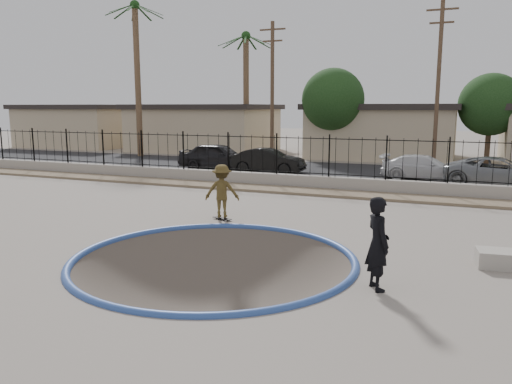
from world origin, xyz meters
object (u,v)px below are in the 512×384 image
object	(u,v)px
car_b	(268,161)
car_d	(500,172)
car_a	(218,156)
videographer	(378,244)
car_c	(424,168)
skater	(222,194)
skateboard	(222,218)

from	to	relation	value
car_b	car_d	size ratio (longest dim) A/B	0.84
car_a	car_b	world-z (taller)	car_a
videographer	car_a	bearing A→B (deg)	3.03
car_c	car_d	size ratio (longest dim) A/B	0.88
car_a	car_b	xyz separation A→B (m)	(3.16, -0.12, -0.11)
skater	skateboard	world-z (taller)	skater
skater	skateboard	size ratio (longest dim) A/B	2.28
videographer	car_a	distance (m)	19.99
car_b	car_d	xyz separation A→B (m)	(11.74, -0.51, 0.00)
car_d	skateboard	bearing A→B (deg)	146.12
skateboard	car_c	bearing A→B (deg)	84.61
car_c	car_d	bearing A→B (deg)	-102.39
skateboard	skater	bearing A→B (deg)	-56.66
skateboard	car_a	world-z (taller)	car_a
skater	skateboard	bearing A→B (deg)	-93.64
car_a	car_d	size ratio (longest dim) A/B	0.95
car_c	car_d	xyz separation A→B (m)	(3.40, -0.96, 0.06)
car_c	car_a	bearing A→B (deg)	95.02
videographer	car_b	distance (m)	18.21
car_a	car_c	size ratio (longest dim) A/B	1.08
skateboard	car_a	distance (m)	13.15
skater	car_b	world-z (taller)	skater
videographer	car_a	world-z (taller)	videographer
skateboard	car_d	xyz separation A→B (m)	(8.91, 11.04, 0.67)
car_a	car_d	bearing A→B (deg)	-97.78
videographer	car_a	xyz separation A→B (m)	(-11.73, 16.19, -0.14)
car_a	car_c	bearing A→B (deg)	-93.72
car_d	car_c	bearing A→B (deg)	79.24
videographer	car_c	world-z (taller)	videographer
car_a	car_b	bearing A→B (deg)	-97.55
car_c	car_d	world-z (taller)	car_d
car_c	car_b	bearing A→B (deg)	96.46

